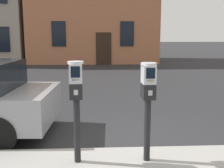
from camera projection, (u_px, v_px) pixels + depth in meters
The scene contains 3 objects.
ground_plane at pixel (124, 161), 4.23m from camera, with size 160.00×160.00×0.00m, color #28282B.
parking_meter_near_kerb at pixel (76, 94), 3.73m from camera, with size 0.23×0.26×1.42m.
parking_meter_twin_adjacent at pixel (148, 94), 3.79m from camera, with size 0.23×0.26×1.39m.
Camera 1 is at (-0.40, -3.94, 1.90)m, focal length 44.31 mm.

